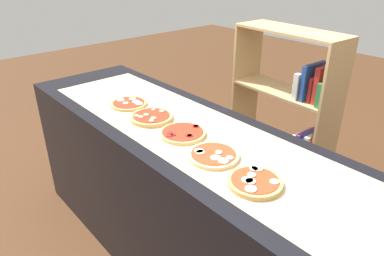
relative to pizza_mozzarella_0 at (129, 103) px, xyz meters
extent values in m
cube|color=black|center=(0.53, 0.06, -0.49)|extent=(2.63, 0.73, 0.95)
cube|color=tan|center=(0.53, 0.06, -0.01)|extent=(2.15, 0.56, 0.00)
cylinder|color=tan|center=(0.00, 0.00, 0.00)|extent=(0.22, 0.22, 0.01)
cylinder|color=red|center=(0.00, 0.00, 0.01)|extent=(0.19, 0.19, 0.00)
cylinder|color=#EFE5CC|center=(-0.06, -0.02, 0.01)|extent=(0.05, 0.05, 0.00)
cylinder|color=#EFE5CC|center=(0.01, -0.03, 0.01)|extent=(0.03, 0.03, 0.00)
cylinder|color=#EFE5CC|center=(-0.03, 0.04, 0.01)|extent=(0.04, 0.04, 0.00)
cylinder|color=#EFE5CC|center=(0.03, 0.03, 0.01)|extent=(0.05, 0.05, 0.00)
cylinder|color=#EFE5CC|center=(0.06, 0.03, 0.01)|extent=(0.05, 0.05, 0.00)
cylinder|color=tan|center=(0.26, -0.02, 0.00)|extent=(0.24, 0.24, 0.02)
cylinder|color=red|center=(0.26, -0.02, 0.01)|extent=(0.20, 0.20, 0.00)
cylinder|color=#C6B28E|center=(0.26, 0.05, 0.02)|extent=(0.03, 0.03, 0.01)
cylinder|color=#C6B28E|center=(0.31, -0.04, 0.02)|extent=(0.03, 0.03, 0.01)
cylinder|color=#C6B28E|center=(0.33, -0.06, 0.02)|extent=(0.03, 0.03, 0.01)
cylinder|color=#C6B28E|center=(0.22, -0.09, 0.02)|extent=(0.03, 0.03, 0.01)
cylinder|color=#C6B28E|center=(0.25, -0.08, 0.02)|extent=(0.03, 0.03, 0.01)
cylinder|color=#C6B28E|center=(0.21, 0.03, 0.02)|extent=(0.02, 0.02, 0.01)
cylinder|color=#C6B28E|center=(0.24, -0.04, 0.02)|extent=(0.03, 0.03, 0.01)
cylinder|color=#DBB26B|center=(0.53, -0.01, 0.00)|extent=(0.24, 0.24, 0.02)
cylinder|color=red|center=(0.53, -0.01, 0.01)|extent=(0.21, 0.21, 0.00)
cylinder|color=maroon|center=(0.52, 0.08, 0.01)|extent=(0.03, 0.03, 0.00)
cylinder|color=maroon|center=(0.52, -0.07, 0.01)|extent=(0.03, 0.03, 0.00)
cylinder|color=maroon|center=(0.50, -0.07, 0.01)|extent=(0.03, 0.03, 0.00)
cylinder|color=maroon|center=(0.58, -0.01, 0.01)|extent=(0.03, 0.03, 0.00)
cylinder|color=maroon|center=(0.53, 0.08, 0.01)|extent=(0.03, 0.03, 0.00)
cylinder|color=maroon|center=(0.52, -0.09, 0.01)|extent=(0.03, 0.03, 0.00)
cylinder|color=maroon|center=(0.59, -0.01, 0.01)|extent=(0.03, 0.03, 0.00)
cylinder|color=#E5C17F|center=(0.79, -0.04, 0.00)|extent=(0.24, 0.24, 0.02)
cylinder|color=red|center=(0.79, -0.04, 0.01)|extent=(0.21, 0.21, 0.00)
cylinder|color=#EFE5CC|center=(0.87, -0.02, 0.01)|extent=(0.03, 0.03, 0.00)
cylinder|color=#EFE5CC|center=(0.73, -0.08, 0.01)|extent=(0.04, 0.04, 0.00)
cylinder|color=#EFE5CC|center=(0.87, -0.06, 0.01)|extent=(0.05, 0.05, 0.00)
cylinder|color=#EFE5CC|center=(0.80, -0.02, 0.01)|extent=(0.03, 0.03, 0.00)
cylinder|color=#EFE5CC|center=(0.83, -0.07, 0.01)|extent=(0.05, 0.05, 0.00)
cylinder|color=#EFE5CC|center=(0.74, -0.08, 0.01)|extent=(0.04, 0.04, 0.00)
cylinder|color=tan|center=(1.05, -0.07, 0.00)|extent=(0.23, 0.23, 0.02)
cylinder|color=red|center=(1.05, -0.07, 0.01)|extent=(0.19, 0.19, 0.00)
cylinder|color=#EFE5CC|center=(1.11, -0.02, 0.02)|extent=(0.04, 0.04, 0.00)
cylinder|color=#EFE5CC|center=(1.02, -0.05, 0.02)|extent=(0.03, 0.03, 0.00)
cylinder|color=#EFE5CC|center=(1.08, -0.13, 0.02)|extent=(0.05, 0.05, 0.00)
cylinder|color=#EFE5CC|center=(1.05, -0.09, 0.02)|extent=(0.04, 0.04, 0.00)
cylinder|color=#EFE5CC|center=(1.00, -0.01, 0.02)|extent=(0.04, 0.04, 0.00)
cylinder|color=#EFE5CC|center=(1.03, -0.10, 0.02)|extent=(0.05, 0.05, 0.00)
cylinder|color=#EFE5CC|center=(1.01, 0.00, 0.02)|extent=(0.05, 0.05, 0.00)
cube|color=tan|center=(0.76, 1.07, -0.30)|extent=(0.04, 0.30, 1.33)
cube|color=tan|center=(-0.02, 1.12, -0.30)|extent=(0.04, 0.30, 1.33)
cube|color=tan|center=(0.37, 1.10, -0.96)|extent=(0.78, 0.34, 0.02)
cube|color=#B22823|center=(0.73, 1.08, -0.84)|extent=(0.05, 0.22, 0.21)
cube|color=silver|center=(0.68, 1.08, -0.82)|extent=(0.05, 0.22, 0.26)
cube|color=silver|center=(0.62, 1.08, -0.86)|extent=(0.05, 0.18, 0.17)
cube|color=#B22823|center=(0.57, 1.09, -0.85)|extent=(0.05, 0.25, 0.19)
cube|color=gold|center=(0.53, 1.09, -0.87)|extent=(0.04, 0.20, 0.16)
cube|color=tan|center=(0.37, 1.10, -0.52)|extent=(0.78, 0.34, 0.02)
cube|color=#B22823|center=(0.73, 1.08, -0.39)|extent=(0.04, 0.18, 0.25)
cube|color=silver|center=(0.69, 1.08, -0.41)|extent=(0.05, 0.24, 0.20)
cube|color=#234799|center=(0.64, 1.08, -0.41)|extent=(0.04, 0.18, 0.19)
cube|color=#753384|center=(0.61, 1.08, -0.42)|extent=(0.04, 0.21, 0.19)
cube|color=silver|center=(0.57, 1.09, -0.42)|extent=(0.04, 0.22, 0.17)
cube|color=tan|center=(0.37, 1.10, -0.08)|extent=(0.78, 0.34, 0.02)
cube|color=#2D753D|center=(0.72, 1.08, 0.01)|extent=(0.05, 0.24, 0.16)
cube|color=#B22823|center=(0.68, 1.08, 0.05)|extent=(0.05, 0.19, 0.25)
cube|color=#B22823|center=(0.63, 1.08, 0.01)|extent=(0.04, 0.17, 0.17)
cube|color=#234799|center=(0.59, 1.09, 0.05)|extent=(0.05, 0.23, 0.25)
cube|color=silver|center=(0.54, 1.09, 0.02)|extent=(0.05, 0.25, 0.18)
cube|color=tan|center=(0.37, 1.10, 0.35)|extent=(0.78, 0.34, 0.02)
camera|label=1|loc=(1.77, -1.04, 0.83)|focal=33.13mm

